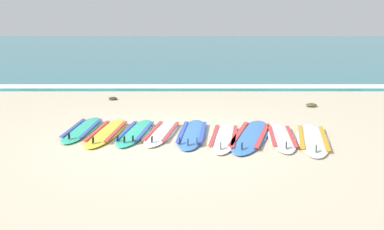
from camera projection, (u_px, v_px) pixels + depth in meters
ground_plane at (169, 139)px, 7.68m from camera, size 80.00×80.00×0.00m
sea at (187, 45)px, 42.40m from camera, size 80.00×60.00×0.10m
wave_foam_strip at (178, 88)px, 13.59m from camera, size 80.00×0.85×0.11m
surfboard_0 at (82, 129)px, 8.29m from camera, size 0.60×2.16×0.18m
surfboard_1 at (106, 132)px, 8.06m from camera, size 0.73×2.28×0.18m
surfboard_2 at (135, 132)px, 8.07m from camera, size 0.77×2.18×0.18m
surfboard_3 at (161, 132)px, 8.06m from camera, size 0.84×2.16×0.18m
surfboard_4 at (192, 133)px, 7.98m from camera, size 0.78×2.34×0.18m
surfboard_5 at (223, 137)px, 7.71m from camera, size 0.87×2.25×0.18m
surfboard_6 at (250, 135)px, 7.82m from camera, size 1.38×2.67×0.18m
surfboard_7 at (281, 137)px, 7.71m from camera, size 0.78×2.14×0.18m
surfboard_8 at (312, 139)px, 7.61m from camera, size 1.13×2.46×0.18m
seaweed_clump_near_shoreline at (311, 105)px, 10.70m from camera, size 0.29×0.24×0.10m
seaweed_clump_mid_sand at (112, 98)px, 11.68m from camera, size 0.26×0.21×0.09m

